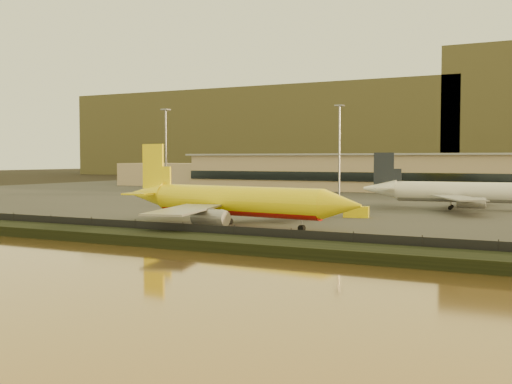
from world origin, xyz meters
TOP-DOWN VIEW (x-y plane):
  - ground at (0.00, 0.00)m, footprint 900.00×900.00m
  - embankment at (0.00, -17.00)m, footprint 320.00×7.00m
  - tarmac at (0.00, 95.00)m, footprint 320.00×220.00m
  - perimeter_fence at (0.00, -13.00)m, footprint 300.00×0.05m
  - terminal_building at (-14.52, 125.55)m, footprint 202.00×25.00m
  - apron_light_masts at (15.00, 75.00)m, footprint 152.20×12.20m
  - distant_hills at (-20.74, 340.00)m, footprint 470.00×160.00m
  - dhl_cargo_jet at (-0.36, 5.06)m, footprint 45.09×43.83m
  - white_narrowbody_jet at (26.27, 57.08)m, footprint 42.65×41.41m
  - gse_vehicle_yellow at (12.11, 29.08)m, footprint 4.90×2.92m
  - gse_vehicle_white at (-25.75, 38.51)m, footprint 4.64×2.57m

SIDE VIEW (x-z plane):
  - ground at x=0.00m, z-range 0.00..0.00m
  - tarmac at x=0.00m, z-range 0.00..0.20m
  - embankment at x=0.00m, z-range 0.00..1.40m
  - gse_vehicle_white at x=-25.75m, z-range 0.20..2.18m
  - gse_vehicle_yellow at x=12.11m, z-range 0.20..2.27m
  - perimeter_fence at x=0.00m, z-range 0.20..2.40m
  - white_narrowbody_jet at x=26.27m, z-range -2.27..9.98m
  - dhl_cargo_jet at x=-0.36m, z-range -2.51..10.95m
  - terminal_building at x=-14.52m, z-range -0.05..12.55m
  - apron_light_masts at x=15.00m, z-range 3.00..28.40m
  - distant_hills at x=-20.74m, z-range -3.61..66.39m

